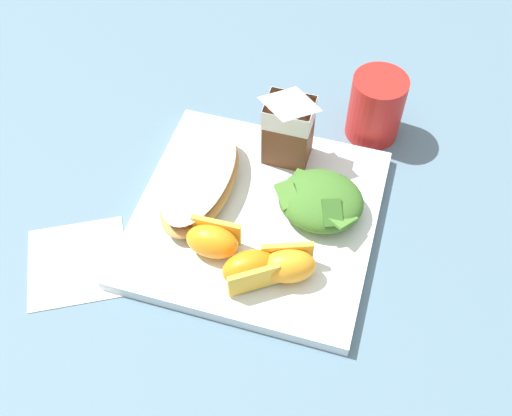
{
  "coord_description": "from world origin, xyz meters",
  "views": [
    {
      "loc": [
        0.12,
        -0.42,
        0.61
      ],
      "look_at": [
        0.0,
        0.0,
        0.03
      ],
      "focal_mm": 43.58,
      "sensor_mm": 36.0,
      "label": 1
    }
  ],
  "objects_px": {
    "paper_napkin": "(77,262)",
    "drinking_red_cup": "(376,107)",
    "cheesy_pizza_bread": "(200,180)",
    "white_plate": "(256,217)",
    "green_salad_pile": "(321,200)",
    "milk_carton": "(289,123)",
    "orange_wedge_front": "(213,240)",
    "orange_wedge_middle": "(250,269)",
    "orange_wedge_rear": "(288,265)"
  },
  "relations": [
    {
      "from": "white_plate",
      "to": "orange_wedge_front",
      "type": "distance_m",
      "value": 0.08
    },
    {
      "from": "orange_wedge_rear",
      "to": "paper_napkin",
      "type": "height_order",
      "value": "orange_wedge_rear"
    },
    {
      "from": "cheesy_pizza_bread",
      "to": "orange_wedge_rear",
      "type": "relative_size",
      "value": 2.49
    },
    {
      "from": "paper_napkin",
      "to": "drinking_red_cup",
      "type": "height_order",
      "value": "drinking_red_cup"
    },
    {
      "from": "green_salad_pile",
      "to": "drinking_red_cup",
      "type": "relative_size",
      "value": 1.16
    },
    {
      "from": "white_plate",
      "to": "drinking_red_cup",
      "type": "bearing_deg",
      "value": 59.94
    },
    {
      "from": "drinking_red_cup",
      "to": "paper_napkin",
      "type": "bearing_deg",
      "value": -133.86
    },
    {
      "from": "milk_carton",
      "to": "paper_napkin",
      "type": "distance_m",
      "value": 0.3
    },
    {
      "from": "milk_carton",
      "to": "orange_wedge_rear",
      "type": "relative_size",
      "value": 1.6
    },
    {
      "from": "green_salad_pile",
      "to": "milk_carton",
      "type": "relative_size",
      "value": 0.96
    },
    {
      "from": "drinking_red_cup",
      "to": "cheesy_pizza_bread",
      "type": "bearing_deg",
      "value": -136.94
    },
    {
      "from": "cheesy_pizza_bread",
      "to": "drinking_red_cup",
      "type": "distance_m",
      "value": 0.25
    },
    {
      "from": "orange_wedge_front",
      "to": "drinking_red_cup",
      "type": "distance_m",
      "value": 0.29
    },
    {
      "from": "cheesy_pizza_bread",
      "to": "orange_wedge_middle",
      "type": "height_order",
      "value": "orange_wedge_middle"
    },
    {
      "from": "green_salad_pile",
      "to": "drinking_red_cup",
      "type": "distance_m",
      "value": 0.16
    },
    {
      "from": "cheesy_pizza_bread",
      "to": "orange_wedge_middle",
      "type": "distance_m",
      "value": 0.14
    },
    {
      "from": "green_salad_pile",
      "to": "orange_wedge_front",
      "type": "distance_m",
      "value": 0.14
    },
    {
      "from": "orange_wedge_front",
      "to": "orange_wedge_middle",
      "type": "xyz_separation_m",
      "value": [
        0.05,
        -0.02,
        0.0
      ]
    },
    {
      "from": "white_plate",
      "to": "green_salad_pile",
      "type": "distance_m",
      "value": 0.08
    },
    {
      "from": "orange_wedge_middle",
      "to": "orange_wedge_rear",
      "type": "bearing_deg",
      "value": 23.52
    },
    {
      "from": "paper_napkin",
      "to": "cheesy_pizza_bread",
      "type": "bearing_deg",
      "value": 50.69
    },
    {
      "from": "white_plate",
      "to": "orange_wedge_rear",
      "type": "bearing_deg",
      "value": -51.08
    },
    {
      "from": "cheesy_pizza_bread",
      "to": "milk_carton",
      "type": "height_order",
      "value": "milk_carton"
    },
    {
      "from": "milk_carton",
      "to": "cheesy_pizza_bread",
      "type": "bearing_deg",
      "value": -136.32
    },
    {
      "from": "cheesy_pizza_bread",
      "to": "milk_carton",
      "type": "bearing_deg",
      "value": 43.68
    },
    {
      "from": "milk_carton",
      "to": "paper_napkin",
      "type": "relative_size",
      "value": 1.0
    },
    {
      "from": "orange_wedge_middle",
      "to": "drinking_red_cup",
      "type": "xyz_separation_m",
      "value": [
        0.09,
        0.27,
        0.01
      ]
    },
    {
      "from": "green_salad_pile",
      "to": "milk_carton",
      "type": "height_order",
      "value": "milk_carton"
    },
    {
      "from": "orange_wedge_middle",
      "to": "orange_wedge_rear",
      "type": "xyz_separation_m",
      "value": [
        0.04,
        0.02,
        0.0
      ]
    },
    {
      "from": "orange_wedge_middle",
      "to": "paper_napkin",
      "type": "height_order",
      "value": "orange_wedge_middle"
    },
    {
      "from": "orange_wedge_middle",
      "to": "milk_carton",
      "type": "bearing_deg",
      "value": 91.91
    },
    {
      "from": "cheesy_pizza_bread",
      "to": "orange_wedge_middle",
      "type": "relative_size",
      "value": 2.44
    },
    {
      "from": "orange_wedge_middle",
      "to": "orange_wedge_rear",
      "type": "height_order",
      "value": "same"
    },
    {
      "from": "orange_wedge_front",
      "to": "drinking_red_cup",
      "type": "bearing_deg",
      "value": 60.85
    },
    {
      "from": "orange_wedge_rear",
      "to": "cheesy_pizza_bread",
      "type": "bearing_deg",
      "value": 146.69
    },
    {
      "from": "paper_napkin",
      "to": "drinking_red_cup",
      "type": "relative_size",
      "value": 1.2
    },
    {
      "from": "cheesy_pizza_bread",
      "to": "white_plate",
      "type": "bearing_deg",
      "value": -11.89
    },
    {
      "from": "cheesy_pizza_bread",
      "to": "green_salad_pile",
      "type": "xyz_separation_m",
      "value": [
        0.15,
        0.01,
        0.0
      ]
    },
    {
      "from": "orange_wedge_rear",
      "to": "white_plate",
      "type": "bearing_deg",
      "value": 128.92
    },
    {
      "from": "cheesy_pizza_bread",
      "to": "paper_napkin",
      "type": "height_order",
      "value": "cheesy_pizza_bread"
    },
    {
      "from": "orange_wedge_middle",
      "to": "white_plate",
      "type": "bearing_deg",
      "value": 101.9
    },
    {
      "from": "orange_wedge_rear",
      "to": "orange_wedge_middle",
      "type": "bearing_deg",
      "value": -156.48
    },
    {
      "from": "paper_napkin",
      "to": "green_salad_pile",
      "type": "bearing_deg",
      "value": 28.87
    },
    {
      "from": "orange_wedge_front",
      "to": "orange_wedge_middle",
      "type": "bearing_deg",
      "value": -25.54
    },
    {
      "from": "green_salad_pile",
      "to": "paper_napkin",
      "type": "xyz_separation_m",
      "value": [
        -0.25,
        -0.14,
        -0.03
      ]
    },
    {
      "from": "orange_wedge_middle",
      "to": "drinking_red_cup",
      "type": "distance_m",
      "value": 0.29
    },
    {
      "from": "orange_wedge_middle",
      "to": "drinking_red_cup",
      "type": "bearing_deg",
      "value": 71.97
    },
    {
      "from": "cheesy_pizza_bread",
      "to": "drinking_red_cup",
      "type": "xyz_separation_m",
      "value": [
        0.18,
        0.17,
        0.01
      ]
    },
    {
      "from": "cheesy_pizza_bread",
      "to": "orange_wedge_middle",
      "type": "xyz_separation_m",
      "value": [
        0.09,
        -0.1,
        0.0
      ]
    },
    {
      "from": "orange_wedge_middle",
      "to": "green_salad_pile",
      "type": "bearing_deg",
      "value": 64.64
    }
  ]
}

